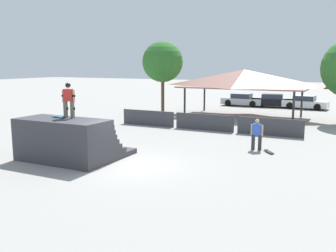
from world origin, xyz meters
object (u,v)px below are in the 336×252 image
(parked_car_black, at_px, (273,101))
(skateboard_on_ground, at_px, (269,152))
(bystander_walking, at_px, (257,133))
(skater_on_deck, at_px, (68,98))
(parked_car_white, at_px, (305,103))
(skateboard_on_deck, at_px, (59,116))
(parked_car_silver, at_px, (242,100))
(tree_far_back, at_px, (163,62))

(parked_car_black, bearing_deg, skateboard_on_ground, -87.09)
(bystander_walking, distance_m, parked_car_black, 19.62)
(skater_on_deck, distance_m, parked_car_white, 25.90)
(skateboard_on_deck, bearing_deg, skater_on_deck, 16.43)
(skateboard_on_ground, xyz_separation_m, parked_car_black, (-3.72, 19.73, 0.54))
(skateboard_on_ground, relative_size, parked_car_black, 0.17)
(skater_on_deck, bearing_deg, skateboard_on_ground, 21.81)
(parked_car_silver, bearing_deg, skater_on_deck, -91.43)
(skater_on_deck, bearing_deg, parked_car_white, 61.69)
(skater_on_deck, distance_m, bystander_walking, 9.16)
(skateboard_on_ground, bearing_deg, parked_car_black, -26.64)
(tree_far_back, height_order, parked_car_silver, tree_far_back)
(skateboard_on_deck, distance_m, skateboard_on_ground, 9.94)
(skateboard_on_ground, bearing_deg, parked_car_silver, -18.18)
(skater_on_deck, relative_size, parked_car_black, 0.35)
(bystander_walking, height_order, parked_car_black, bystander_walking)
(parked_car_silver, bearing_deg, parked_car_white, 2.03)
(bystander_walking, distance_m, parked_car_silver, 20.04)
(skateboard_on_ground, height_order, parked_car_black, parked_car_black)
(parked_car_white, bearing_deg, parked_car_black, -177.31)
(parked_car_white, bearing_deg, tree_far_back, -135.37)
(parked_car_black, bearing_deg, tree_far_back, -138.58)
(skateboard_on_deck, relative_size, skateboard_on_ground, 1.03)
(skater_on_deck, height_order, skateboard_on_deck, skater_on_deck)
(bystander_walking, relative_size, parked_car_white, 0.37)
(skateboard_on_deck, distance_m, parked_car_black, 25.53)
(skateboard_on_deck, distance_m, parked_car_white, 26.09)
(skater_on_deck, relative_size, parked_car_white, 0.37)
(parked_car_white, bearing_deg, bystander_walking, -84.63)
(tree_far_back, bearing_deg, parked_car_silver, 61.63)
(skateboard_on_deck, distance_m, bystander_walking, 9.46)
(skateboard_on_ground, xyz_separation_m, tree_far_back, (-11.40, 10.84, 4.34))
(skateboard_on_deck, height_order, parked_car_silver, skateboard_on_deck)
(skateboard_on_deck, bearing_deg, tree_far_back, 104.19)
(tree_far_back, bearing_deg, skateboard_on_ground, -43.54)
(bystander_walking, bearing_deg, skater_on_deck, 40.97)
(skateboard_on_ground, height_order, parked_car_silver, parked_car_silver)
(skateboard_on_deck, distance_m, parked_car_silver, 24.90)
(skater_on_deck, bearing_deg, parked_car_black, 68.40)
(bystander_walking, bearing_deg, skateboard_on_deck, 39.71)
(parked_car_silver, bearing_deg, tree_far_back, -117.67)
(tree_far_back, xyz_separation_m, parked_car_silver, (4.65, 8.61, -3.80))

